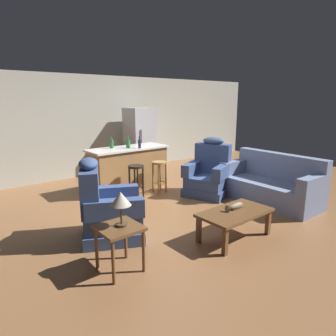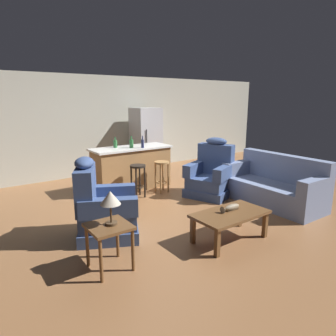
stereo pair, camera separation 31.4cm
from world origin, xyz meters
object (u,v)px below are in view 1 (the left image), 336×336
object	(u,v)px
refrigerator	(140,140)
bar_stool_right	(159,171)
kitchen_island	(128,168)
bottle_tall_green	(112,144)
recliner_near_island	(209,175)
coffee_table	(235,215)
table_lamp	(121,200)
bottle_wine_dark	(128,144)
couch	(271,185)
end_table	(119,234)
fish_figurine	(235,206)
bar_stool_left	(136,175)
recliner_near_lamp	(107,210)
bottle_short_amber	(140,144)

from	to	relation	value
refrigerator	bar_stool_right	bearing A→B (deg)	-112.05
kitchen_island	bar_stool_right	xyz separation A→B (m)	(0.39, -0.63, -0.01)
bar_stool_right	bottle_tall_green	size ratio (longest dim) A/B	2.91
recliner_near_island	coffee_table	bearing A→B (deg)	31.01
table_lamp	bottle_tall_green	bearing A→B (deg)	62.76
recliner_near_island	bottle_wine_dark	xyz separation A→B (m)	(-1.16, 1.32, 0.62)
kitchen_island	couch	bearing A→B (deg)	-55.32
couch	bottle_tall_green	world-z (taller)	bottle_tall_green
recliner_near_island	table_lamp	distance (m)	3.27
bottle_wine_dark	end_table	bearing A→B (deg)	-123.97
fish_figurine	bottle_wine_dark	xyz separation A→B (m)	(0.04, 2.96, 0.58)
couch	recliner_near_island	xyz separation A→B (m)	(-0.61, 1.11, 0.08)
table_lamp	bar_stool_left	distance (m)	2.71
recliner_near_lamp	recliner_near_island	bearing A→B (deg)	36.95
coffee_table	couch	world-z (taller)	couch
recliner_near_island	bar_stool_left	world-z (taller)	recliner_near_island
table_lamp	recliner_near_island	bearing A→B (deg)	25.09
couch	kitchen_island	bearing A→B (deg)	-53.96
fish_figurine	end_table	world-z (taller)	end_table
couch	bottle_wine_dark	bearing A→B (deg)	-52.60
coffee_table	end_table	bearing A→B (deg)	169.47
couch	table_lamp	distance (m)	3.60
recliner_near_island	kitchen_island	xyz separation A→B (m)	(-1.12, 1.40, 0.06)
recliner_near_lamp	table_lamp	distance (m)	1.03
refrigerator	recliner_near_lamp	bearing A→B (deg)	-130.91
bottle_short_amber	refrigerator	bearing A→B (deg)	55.79
end_table	kitchen_island	size ratio (longest dim) A/B	0.31
coffee_table	bottle_wine_dark	size ratio (longest dim) A/B	4.28
bottle_wine_dark	table_lamp	bearing A→B (deg)	-123.44
refrigerator	bottle_short_amber	bearing A→B (deg)	-124.21
coffee_table	refrigerator	distance (m)	4.50
coffee_table	bar_stool_right	xyz separation A→B (m)	(0.52, 2.46, 0.11)
bottle_short_amber	table_lamp	bearing A→B (deg)	-127.84
bottle_tall_green	refrigerator	bearing A→B (deg)	36.26
couch	bar_stool_right	xyz separation A→B (m)	(-1.35, 1.88, 0.13)
coffee_table	recliner_near_island	xyz separation A→B (m)	(1.25, 1.69, 0.06)
couch	table_lamp	bearing A→B (deg)	5.56
recliner_near_island	bottle_wine_dark	distance (m)	1.86
fish_figurine	kitchen_island	bearing A→B (deg)	88.65
kitchen_island	bottle_wine_dark	distance (m)	0.58
kitchen_island	refrigerator	bearing A→B (deg)	46.71
couch	recliner_near_lamp	world-z (taller)	recliner_near_lamp
couch	table_lamp	xyz separation A→B (m)	(-3.55, -0.26, 0.53)
coffee_table	kitchen_island	bearing A→B (deg)	87.60
bar_stool_right	bottle_short_amber	world-z (taller)	bottle_short_amber
recliner_near_island	bar_stool_right	distance (m)	1.06
end_table	kitchen_island	distance (m)	3.33
recliner_near_island	end_table	world-z (taller)	recliner_near_island
bottle_tall_green	bottle_wine_dark	distance (m)	0.35
bar_stool_right	table_lamp	bearing A→B (deg)	-135.82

